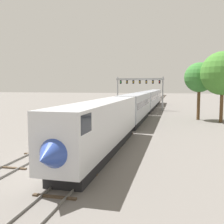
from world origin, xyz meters
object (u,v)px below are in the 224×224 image
object	(u,v)px
passenger_train	(143,103)
trackside_tree_left	(223,73)
trackside_tree_mid	(199,78)
signal_gantry	(140,85)

from	to	relation	value
passenger_train	trackside_tree_left	xyz separation A→B (m)	(14.09, -8.51, 5.62)
passenger_train	trackside_tree_mid	world-z (taller)	trackside_tree_mid
trackside_tree_mid	signal_gantry	bearing A→B (deg)	127.69
trackside_tree_left	trackside_tree_mid	size ratio (longest dim) A/B	1.15
passenger_train	trackside_tree_mid	xyz separation A→B (m)	(10.64, -5.76, 5.03)
passenger_train	signal_gantry	xyz separation A→B (m)	(-2.25, 10.92, 3.63)
passenger_train	trackside_tree_left	distance (m)	17.40
passenger_train	trackside_tree_left	size ratio (longest dim) A/B	7.23
signal_gantry	trackside_tree_left	size ratio (longest dim) A/B	1.02
signal_gantry	passenger_train	bearing A→B (deg)	-78.36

